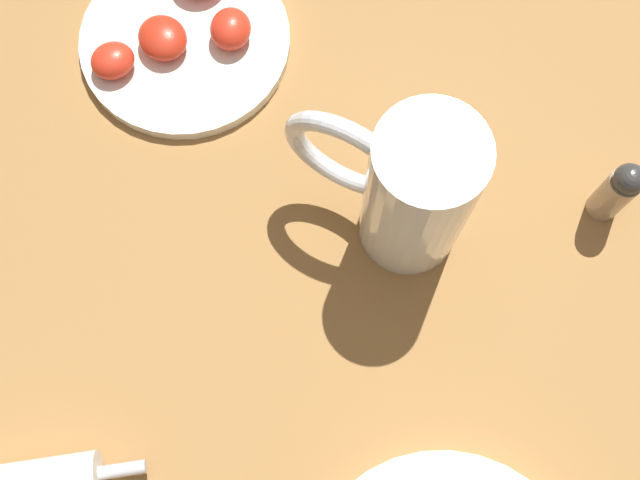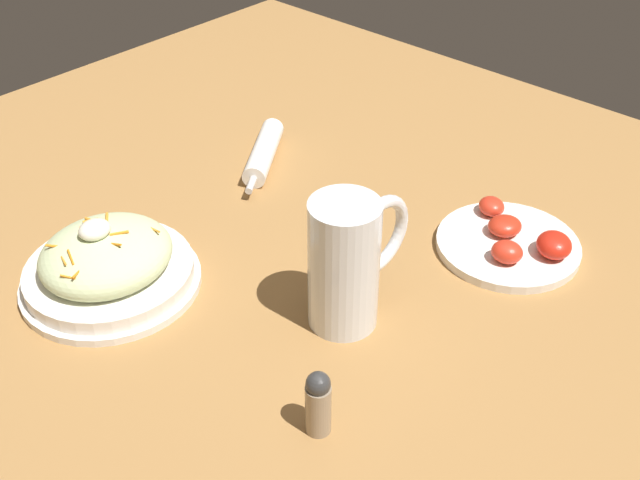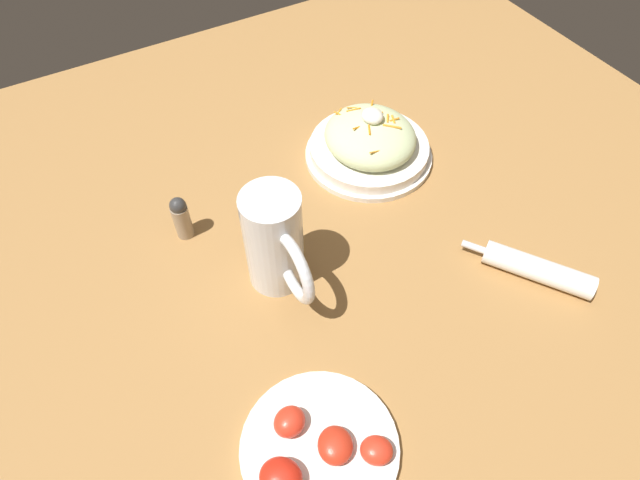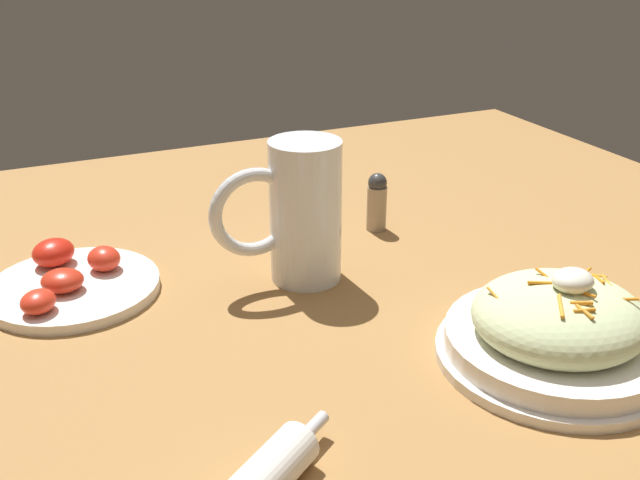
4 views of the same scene
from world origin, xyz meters
name	(u,v)px [view 2 (image 2 of 4)]	position (x,y,z in m)	size (l,w,h in m)	color
ground_plane	(268,260)	(0.00, 0.00, 0.00)	(1.43, 1.43, 0.00)	#9E703D
salad_plate	(108,264)	(0.17, -0.11, 0.03)	(0.23, 0.23, 0.10)	white
beer_mug	(347,269)	(0.02, 0.15, 0.07)	(0.16, 0.08, 0.17)	white
napkin_roll	(264,153)	(-0.17, -0.18, 0.02)	(0.18, 0.13, 0.04)	white
tomato_plate	(512,242)	(-0.24, 0.23, 0.01)	(0.19, 0.19, 0.04)	white
salt_shaker	(318,402)	(0.17, 0.24, 0.04)	(0.03, 0.03, 0.08)	gray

